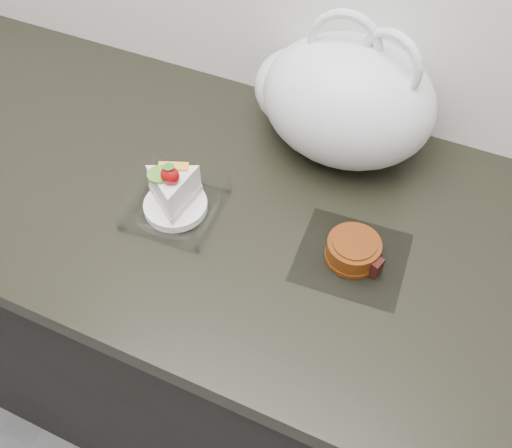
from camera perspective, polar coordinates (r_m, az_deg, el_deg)
counter at (r=1.37m, az=-3.56°, el=-9.78°), size 2.04×0.64×0.90m
cake_tray at (r=0.96m, az=-8.17°, el=2.58°), size 0.16×0.16×0.12m
mooncake_wrap at (r=0.91m, az=9.74°, el=-2.76°), size 0.18×0.17×0.04m
plastic_bag at (r=1.02m, az=8.25°, el=12.33°), size 0.36×0.27×0.28m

